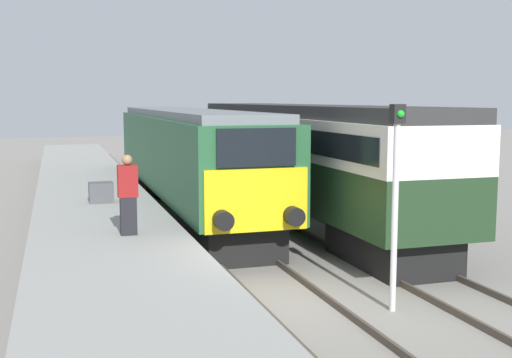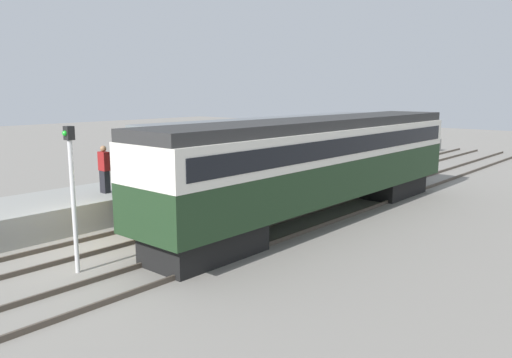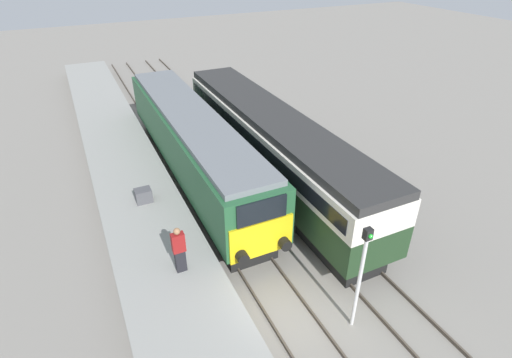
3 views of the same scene
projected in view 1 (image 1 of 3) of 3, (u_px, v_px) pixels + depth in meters
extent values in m
plane|color=gray|center=(287.00, 300.00, 13.03)|extent=(120.00, 120.00, 0.00)
cube|color=gray|center=(95.00, 216.00, 19.56)|extent=(3.50, 50.00, 1.01)
cube|color=#4C4238|center=(199.00, 245.00, 17.54)|extent=(0.07, 60.00, 0.14)
cube|color=#4C4238|center=(249.00, 242.00, 17.97)|extent=(0.07, 60.00, 0.14)
cube|color=#4C4238|center=(314.00, 237.00, 18.56)|extent=(0.07, 60.00, 0.14)
cube|color=#4C4238|center=(359.00, 234.00, 18.98)|extent=(0.07, 60.00, 0.14)
cube|color=black|center=(228.00, 231.00, 17.33)|extent=(2.03, 4.00, 1.00)
cube|color=black|center=(163.00, 182.00, 27.72)|extent=(2.03, 4.00, 1.00)
cube|color=#235633|center=(187.00, 152.00, 22.31)|extent=(2.70, 15.97, 2.45)
cube|color=yellow|center=(257.00, 200.00, 14.77)|extent=(2.48, 0.10, 1.47)
cube|color=black|center=(257.00, 147.00, 14.62)|extent=(1.89, 0.10, 0.88)
cube|color=slate|center=(187.00, 113.00, 22.14)|extent=(2.38, 15.33, 0.24)
cylinder|color=black|center=(223.00, 220.00, 14.37)|extent=(0.44, 0.35, 0.44)
cylinder|color=black|center=(294.00, 216.00, 14.88)|extent=(0.44, 0.35, 0.44)
cube|color=black|center=(390.00, 245.00, 15.79)|extent=(1.89, 3.60, 0.95)
cube|color=black|center=(249.00, 184.00, 27.16)|extent=(1.89, 3.60, 0.95)
cube|color=#1E381E|center=(301.00, 171.00, 21.33)|extent=(2.70, 16.41, 1.43)
cube|color=silver|center=(301.00, 133.00, 21.17)|extent=(2.71, 16.41, 1.12)
cube|color=black|center=(301.00, 133.00, 21.17)|extent=(2.75, 15.76, 0.62)
cube|color=#2D2D2D|center=(302.00, 110.00, 21.08)|extent=(2.48, 16.41, 0.36)
cube|color=black|center=(128.00, 216.00, 14.41)|extent=(0.36, 0.24, 0.86)
cube|color=maroon|center=(128.00, 181.00, 14.32)|extent=(0.44, 0.26, 0.72)
sphere|color=#9E704C|center=(127.00, 160.00, 14.26)|extent=(0.23, 0.23, 0.23)
cylinder|color=silver|center=(395.00, 219.00, 12.13)|extent=(0.12, 0.12, 3.60)
cube|color=black|center=(398.00, 114.00, 11.89)|extent=(0.24, 0.20, 0.36)
sphere|color=green|center=(401.00, 114.00, 11.78)|extent=(0.14, 0.14, 0.14)
cube|color=#4C4C51|center=(101.00, 192.00, 18.94)|extent=(0.70, 0.56, 0.60)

